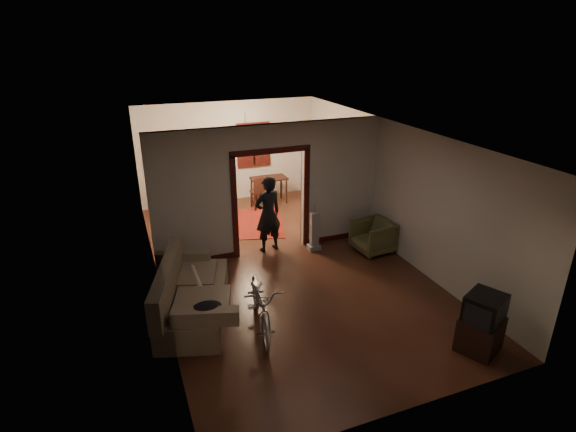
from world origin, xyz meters
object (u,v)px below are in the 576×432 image
armchair (373,236)px  person (268,214)px  locker (187,179)px  sofa (193,288)px  bicycle (261,303)px  desk (269,190)px

armchair → person: 2.35m
locker → sofa: bearing=-91.0°
sofa → locker: size_ratio=1.34×
locker → person: bearing=-62.2°
bicycle → armchair: bearing=38.5°
sofa → desk: (2.96, 4.71, -0.15)m
person → locker: bearing=-81.5°
sofa → desk: size_ratio=2.25×
person → desk: person is taller
sofa → armchair: (4.09, 0.99, -0.15)m
sofa → bicycle: size_ratio=1.28×
locker → desk: bearing=-3.7°
person → locker: person is taller
sofa → person: size_ratio=1.30×
desk → armchair: bearing=-88.5°
sofa → desk: bearing=75.0°
bicycle → person: size_ratio=1.02×
person → sofa: bearing=31.9°
sofa → desk: 5.57m
armchair → person: bearing=-118.5°
person → desk: (0.99, 2.83, -0.49)m
armchair → bicycle: bearing=-66.5°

